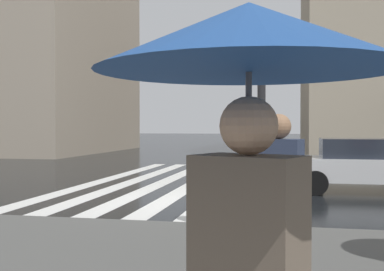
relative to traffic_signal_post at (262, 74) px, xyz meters
The scene contains 6 objects.
ground_plane 4.89m from the traffic_signal_post, 35.93° to the left, with size 220.00×220.00×0.00m, color black.
zebra_crossing 8.52m from the traffic_signal_post, 24.72° to the left, with size 13.00×4.50×0.01m.
traffic_signal_post is the anchor object (origin of this frame).
car_white 6.59m from the traffic_signal_post, 21.74° to the right, with size 1.85×4.10×1.41m.
pedestrian_approaching_kerb 3.32m from the traffic_signal_post, behind, with size 0.34×0.45×1.68m.
pedestrian_far_down_pavement 5.51m from the traffic_signal_post, behind, with size 1.15×1.15×2.03m.
Camera 1 is at (-10.64, -2.86, 1.72)m, focal length 44.71 mm.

